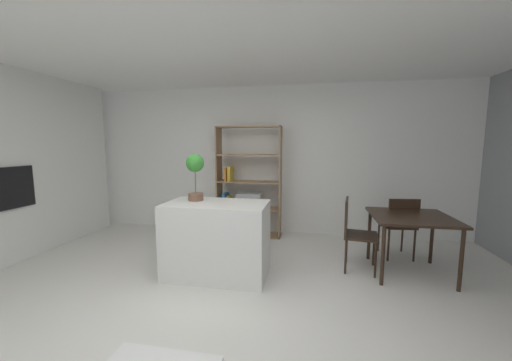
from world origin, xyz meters
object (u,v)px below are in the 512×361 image
object	(u,v)px
kitchen_island	(217,239)
open_bookshelf	(247,188)
built_in_oven	(13,187)
dining_chair_island_side	(353,228)
potted_plant_on_island	(195,171)
dining_table	(411,222)
dining_chair_far	(400,222)

from	to	relation	value
kitchen_island	open_bookshelf	xyz separation A→B (m)	(0.02, 1.66, 0.40)
built_in_oven	kitchen_island	bearing A→B (deg)	2.96
kitchen_island	dining_chair_island_side	size ratio (longest dim) A/B	1.34
kitchen_island	potted_plant_on_island	size ratio (longest dim) A/B	2.11
built_in_oven	open_bookshelf	size ratio (longest dim) A/B	0.30
open_bookshelf	dining_chair_island_side	size ratio (longest dim) A/B	2.09
dining_table	dining_chair_island_side	size ratio (longest dim) A/B	1.01
built_in_oven	potted_plant_on_island	size ratio (longest dim) A/B	0.98
kitchen_island	potted_plant_on_island	bearing A→B (deg)	161.12
kitchen_island	dining_chair_far	size ratio (longest dim) A/B	1.39
dining_table	dining_chair_far	world-z (taller)	dining_chair_far
open_bookshelf	potted_plant_on_island	bearing A→B (deg)	-101.76
potted_plant_on_island	kitchen_island	bearing A→B (deg)	-18.88
dining_chair_far	dining_chair_island_side	bearing A→B (deg)	27.07
dining_table	dining_chair_island_side	distance (m)	0.69
potted_plant_on_island	dining_chair_island_side	world-z (taller)	potted_plant_on_island
dining_chair_island_side	open_bookshelf	bearing A→B (deg)	63.70
potted_plant_on_island	built_in_oven	bearing A→B (deg)	-174.32
open_bookshelf	dining_chair_far	bearing A→B (deg)	-16.22
kitchen_island	dining_chair_far	world-z (taller)	kitchen_island
built_in_oven	open_bookshelf	xyz separation A→B (m)	(2.82, 1.80, -0.19)
built_in_oven	dining_table	size ratio (longest dim) A/B	0.62
open_bookshelf	kitchen_island	bearing A→B (deg)	-90.70
built_in_oven	open_bookshelf	world-z (taller)	open_bookshelf
potted_plant_on_island	dining_chair_far	size ratio (longest dim) A/B	0.66
built_in_oven	kitchen_island	distance (m)	2.86
dining_table	dining_chair_island_side	world-z (taller)	dining_chair_island_side
built_in_oven	dining_chair_far	world-z (taller)	built_in_oven
dining_chair_far	dining_chair_island_side	xyz separation A→B (m)	(-0.69, -0.47, 0.01)
potted_plant_on_island	dining_chair_island_side	xyz separation A→B (m)	(1.99, 0.40, -0.75)
open_bookshelf	built_in_oven	bearing A→B (deg)	-147.39
kitchen_island	dining_chair_far	bearing A→B (deg)	22.22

